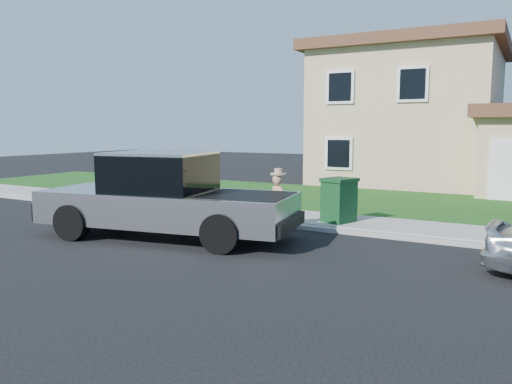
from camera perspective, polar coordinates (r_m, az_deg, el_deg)
ground at (r=11.34m, az=-1.64°, el=-6.73°), size 80.00×80.00×0.00m
curb at (r=13.47m, az=8.40°, el=-4.30°), size 40.00×0.20×0.12m
sidewalk at (r=14.48m, az=9.95°, el=-3.45°), size 40.00×2.00×0.15m
lawn at (r=18.74m, az=14.48°, el=-1.22°), size 40.00×7.00×0.10m
house at (r=26.20m, az=19.80°, el=7.79°), size 14.00×11.30×6.85m
pickup_truck at (r=12.72m, az=-10.28°, el=-0.68°), size 6.86×3.30×2.16m
woman at (r=13.12m, az=2.55°, el=-1.21°), size 0.67×0.57×1.71m
trash_bin at (r=14.07m, az=9.46°, el=-0.88°), size 0.99×1.06×1.23m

